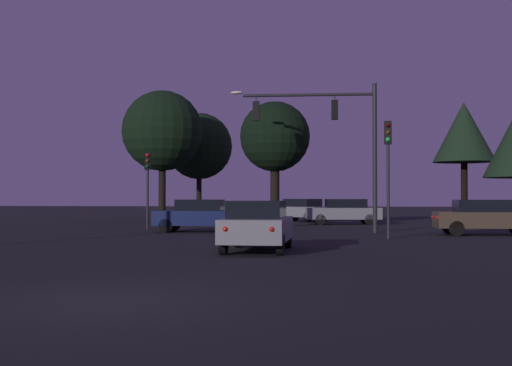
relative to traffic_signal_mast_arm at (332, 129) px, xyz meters
name	(u,v)px	position (x,y,z in m)	size (l,w,h in m)	color
ground_plane	(268,228)	(-3.42, 4.30, -4.76)	(168.00, 168.00, 0.00)	black
traffic_signal_mast_arm	(332,129)	(0.00, 0.00, 0.00)	(6.69, 0.51, 6.81)	#232326
traffic_light_corner_left	(388,156)	(2.18, -4.16, -1.52)	(0.32, 0.36, 4.60)	#232326
traffic_light_corner_right	(148,174)	(-9.33, 2.20, -1.97)	(0.34, 0.37, 3.92)	#232326
car_nearside_lane	(258,225)	(-2.18, -10.55, -3.96)	(1.84, 4.24, 1.52)	gray
car_crossing_left	(198,215)	(-6.27, 0.03, -3.97)	(4.02, 1.87, 1.52)	#0F1947
car_crossing_right	(486,217)	(6.52, -1.09, -3.96)	(4.41, 1.89, 1.52)	#473828
car_far_lane	(301,210)	(-2.16, 13.97, -3.97)	(4.23, 3.87, 1.52)	gray
car_parked_lot	(344,211)	(0.62, 9.42, -3.96)	(4.60, 2.24, 1.52)	gray
tree_left_far	(275,137)	(-3.11, 5.00, 0.08)	(3.78, 3.78, 6.79)	black
tree_center_horizon	(199,146)	(-10.37, 19.73, 0.82)	(5.14, 5.14, 8.16)	black
tree_right_cluster	(162,131)	(-11.68, 13.76, 1.41)	(5.52, 5.52, 8.96)	black
tree_lot_edge	(464,133)	(9.51, 19.57, 1.62)	(4.55, 4.55, 8.65)	black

